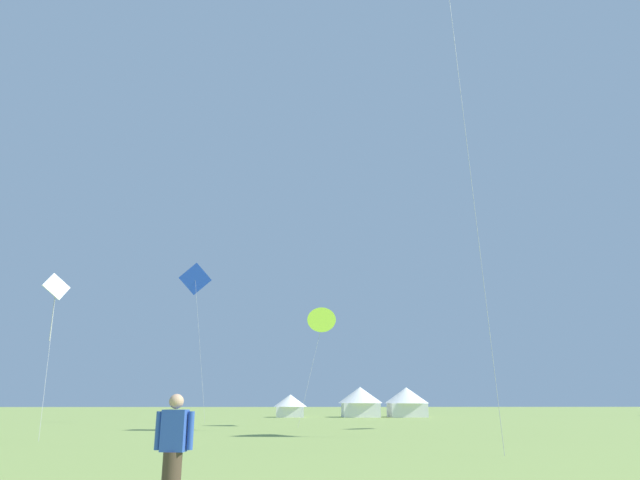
{
  "coord_description": "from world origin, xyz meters",
  "views": [
    {
      "loc": [
        -1.48,
        -4.2,
        1.61
      ],
      "look_at": [
        0.0,
        32.0,
        12.01
      ],
      "focal_mm": 31.76,
      "sensor_mm": 36.0,
      "label": 1
    }
  ],
  "objects": [
    {
      "name": "festival_tent_left",
      "position": [
        -2.12,
        61.18,
        1.35
      ],
      "size": [
        3.74,
        3.74,
        2.43
      ],
      "color": "white",
      "rests_on": "ground"
    },
    {
      "name": "person_spectator",
      "position": [
        -3.29,
        4.8,
        0.85
      ],
      "size": [
        0.57,
        0.28,
        1.73
      ],
      "color": "#473828",
      "rests_on": "ground"
    },
    {
      "name": "kite_lime_delta",
      "position": [
        0.3,
        36.68,
        6.91
      ],
      "size": [
        2.71,
        2.6,
        8.18
      ],
      "color": "#99DB2D",
      "rests_on": "ground"
    },
    {
      "name": "festival_tent_right",
      "position": [
        10.9,
        61.18,
        1.78
      ],
      "size": [
        4.94,
        4.94,
        3.21
      ],
      "color": "white",
      "rests_on": "ground"
    },
    {
      "name": "kite_white_diamond",
      "position": [
        -13.28,
        23.55,
        6.83
      ],
      "size": [
        1.33,
        2.47,
        7.77
      ],
      "color": "white",
      "rests_on": "ground"
    },
    {
      "name": "festival_tent_center",
      "position": [
        5.69,
        61.18,
        1.8
      ],
      "size": [
        5.0,
        5.0,
        3.25
      ],
      "color": "white",
      "rests_on": "ground"
    },
    {
      "name": "kite_blue_diamond",
      "position": [
        -10.15,
        43.23,
        11.62
      ],
      "size": [
        2.95,
        1.04,
        13.03
      ],
      "color": "blue",
      "rests_on": "ground"
    }
  ]
}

